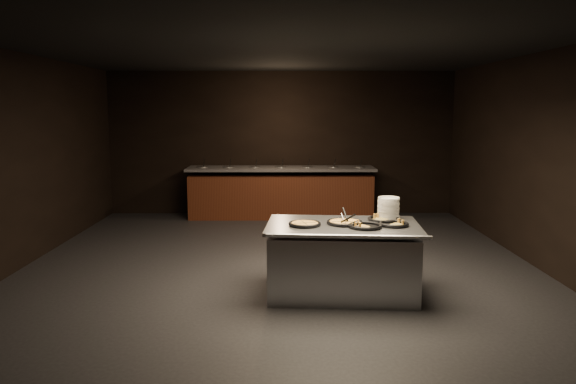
# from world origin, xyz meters

# --- Properties ---
(room) EXTENTS (7.02, 8.02, 2.92)m
(room) POSITION_xyz_m (0.00, 0.00, 1.45)
(room) COLOR black
(room) RESTS_ON ground
(salad_bar) EXTENTS (3.70, 0.83, 1.18)m
(salad_bar) POSITION_xyz_m (0.00, 3.56, 0.44)
(salad_bar) COLOR #542513
(salad_bar) RESTS_ON ground
(serving_counter) EXTENTS (1.81, 1.24, 0.83)m
(serving_counter) POSITION_xyz_m (0.74, -1.16, 0.40)
(serving_counter) COLOR silver
(serving_counter) RESTS_ON ground
(plate_stack) EXTENTS (0.26, 0.26, 0.26)m
(plate_stack) POSITION_xyz_m (1.32, -0.84, 0.96)
(plate_stack) COLOR white
(plate_stack) RESTS_ON serving_counter
(pan_veggie_whole) EXTENTS (0.37, 0.37, 0.04)m
(pan_veggie_whole) POSITION_xyz_m (0.30, -1.24, 0.85)
(pan_veggie_whole) COLOR black
(pan_veggie_whole) RESTS_ON serving_counter
(pan_cheese_whole) EXTENTS (0.41, 0.41, 0.04)m
(pan_cheese_whole) POSITION_xyz_m (0.76, -1.16, 0.85)
(pan_cheese_whole) COLOR black
(pan_cheese_whole) RESTS_ON serving_counter
(pan_cheese_slices_a) EXTENTS (0.38, 0.38, 0.04)m
(pan_cheese_slices_a) POSITION_xyz_m (1.24, -0.97, 0.85)
(pan_cheese_slices_a) COLOR black
(pan_cheese_slices_a) RESTS_ON serving_counter
(pan_cheese_slices_b) EXTENTS (0.38, 0.38, 0.04)m
(pan_cheese_slices_b) POSITION_xyz_m (0.97, -1.36, 0.85)
(pan_cheese_slices_b) COLOR black
(pan_cheese_slices_b) RESTS_ON serving_counter
(pan_veggie_slices) EXTENTS (0.34, 0.34, 0.04)m
(pan_veggie_slices) POSITION_xyz_m (1.31, -1.26, 0.85)
(pan_veggie_slices) COLOR black
(pan_veggie_slices) RESTS_ON serving_counter
(server_left) EXTENTS (0.13, 0.34, 0.16)m
(server_left) POSITION_xyz_m (0.76, -1.05, 0.91)
(server_left) COLOR silver
(server_left) RESTS_ON serving_counter
(server_right) EXTENTS (0.28, 0.20, 0.15)m
(server_right) POSITION_xyz_m (0.82, -1.33, 0.90)
(server_right) COLOR silver
(server_right) RESTS_ON serving_counter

